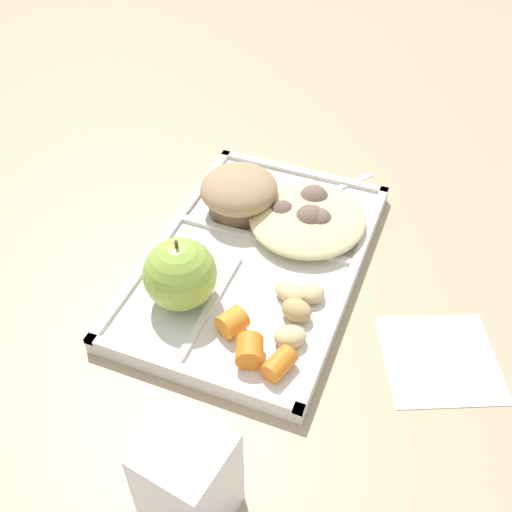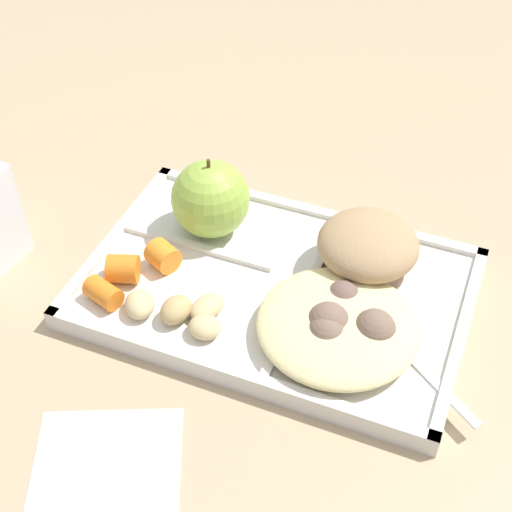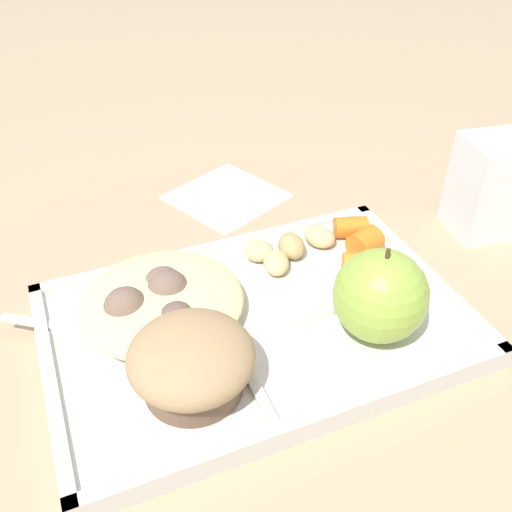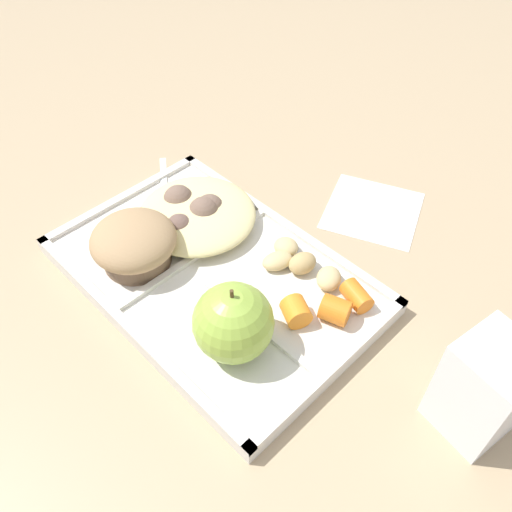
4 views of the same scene
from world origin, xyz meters
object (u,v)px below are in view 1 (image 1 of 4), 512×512
Objects in this scene: milk_carton at (189,482)px; bran_muffin at (239,193)px; lunch_tray at (255,262)px; green_apple at (180,274)px; plastic_fork at (318,197)px.

bran_muffin is at bearing 25.65° from milk_carton.
milk_carton reaches higher than bran_muffin.
green_apple reaches higher than lunch_tray.
bran_muffin is at bearing 34.17° from lunch_tray.
bran_muffin is 0.37m from milk_carton.
green_apple is 0.81× the size of milk_carton.
green_apple is at bearing 150.79° from lunch_tray.
milk_carton reaches higher than plastic_fork.
lunch_tray is at bearing 165.16° from plastic_fork.
plastic_fork is at bearing -20.93° from green_apple.
plastic_fork is at bearing 12.23° from milk_carton.
bran_muffin is at bearing 0.00° from green_apple.
green_apple is 0.24m from plastic_fork.
lunch_tray is 3.37× the size of milk_carton.
bran_muffin is 0.90× the size of milk_carton.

